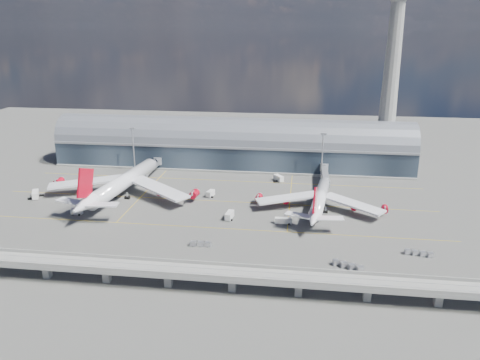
# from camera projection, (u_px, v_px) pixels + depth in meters

# --- Properties ---
(ground) EXTENTS (500.00, 500.00, 0.00)m
(ground) POSITION_uv_depth(u_px,v_px,m) (205.00, 218.00, 196.94)
(ground) COLOR #474744
(ground) RESTS_ON ground
(taxi_lines) EXTENTS (200.00, 80.12, 0.01)m
(taxi_lines) POSITION_uv_depth(u_px,v_px,m) (214.00, 199.00, 217.74)
(taxi_lines) COLOR gold
(taxi_lines) RESTS_ON ground
(terminal) EXTENTS (200.00, 30.00, 28.00)m
(terminal) POSITION_uv_depth(u_px,v_px,m) (232.00, 146.00, 266.78)
(terminal) COLOR #1D2631
(terminal) RESTS_ON ground
(control_tower) EXTENTS (19.00, 19.00, 103.00)m
(control_tower) POSITION_uv_depth(u_px,v_px,m) (391.00, 76.00, 248.16)
(control_tower) COLOR gray
(control_tower) RESTS_ON ground
(guideway) EXTENTS (220.00, 8.50, 7.20)m
(guideway) POSITION_uv_depth(u_px,v_px,m) (168.00, 271.00, 143.51)
(guideway) COLOR gray
(guideway) RESTS_ON ground
(floodlight_mast_left) EXTENTS (3.00, 0.70, 25.70)m
(floodlight_mast_left) POSITION_uv_depth(u_px,v_px,m) (134.00, 150.00, 250.71)
(floodlight_mast_left) COLOR gray
(floodlight_mast_left) RESTS_ON ground
(floodlight_mast_right) EXTENTS (3.00, 0.70, 25.70)m
(floodlight_mast_right) POSITION_uv_depth(u_px,v_px,m) (322.00, 156.00, 238.13)
(floodlight_mast_right) COLOR gray
(floodlight_mast_right) RESTS_ON ground
(airliner_left) EXTENTS (74.06, 77.89, 23.73)m
(airliner_left) POSITION_uv_depth(u_px,v_px,m) (121.00, 183.00, 218.43)
(airliner_left) COLOR white
(airliner_left) RESTS_ON ground
(airliner_right) EXTENTS (57.74, 60.39, 19.16)m
(airliner_right) POSITION_uv_depth(u_px,v_px,m) (320.00, 200.00, 202.88)
(airliner_right) COLOR white
(airliner_right) RESTS_ON ground
(jet_bridge_left) EXTENTS (4.40, 28.00, 7.25)m
(jet_bridge_left) POSITION_uv_depth(u_px,v_px,m) (152.00, 166.00, 250.31)
(jet_bridge_left) COLOR gray
(jet_bridge_left) RESTS_ON ground
(jet_bridge_right) EXTENTS (4.40, 32.00, 7.25)m
(jet_bridge_right) POSITION_uv_depth(u_px,v_px,m) (325.00, 174.00, 236.97)
(jet_bridge_right) COLOR gray
(jet_bridge_right) RESTS_ON ground
(service_truck_0) EXTENTS (5.92, 8.25, 3.28)m
(service_truck_0) POSITION_uv_depth(u_px,v_px,m) (35.00, 194.00, 218.87)
(service_truck_0) COLOR silver
(service_truck_0) RESTS_ON ground
(service_truck_1) EXTENTS (4.82, 2.54, 2.74)m
(service_truck_1) POSITION_uv_depth(u_px,v_px,m) (77.00, 212.00, 199.60)
(service_truck_1) COLOR silver
(service_truck_1) RESTS_ON ground
(service_truck_2) EXTENTS (7.13, 2.35, 2.57)m
(service_truck_2) POSITION_uv_depth(u_px,v_px,m) (283.00, 221.00, 190.37)
(service_truck_2) COLOR silver
(service_truck_2) RESTS_ON ground
(service_truck_3) EXTENTS (3.26, 6.60, 3.06)m
(service_truck_3) POSITION_uv_depth(u_px,v_px,m) (229.00, 215.00, 195.10)
(service_truck_3) COLOR silver
(service_truck_3) RESTS_ON ground
(service_truck_4) EXTENTS (3.65, 5.49, 2.92)m
(service_truck_4) POSITION_uv_depth(u_px,v_px,m) (210.00, 194.00, 220.76)
(service_truck_4) COLOR silver
(service_truck_4) RESTS_ON ground
(service_truck_5) EXTENTS (5.76, 6.71, 3.12)m
(service_truck_5) POSITION_uv_depth(u_px,v_px,m) (279.00, 178.00, 242.53)
(service_truck_5) COLOR silver
(service_truck_5) RESTS_ON ground
(cargo_train_0) EXTENTS (8.03, 2.13, 1.78)m
(cargo_train_0) POSITION_uv_depth(u_px,v_px,m) (201.00, 244.00, 170.94)
(cargo_train_0) COLOR gray
(cargo_train_0) RESTS_ON ground
(cargo_train_1) EXTENTS (10.61, 6.15, 1.82)m
(cargo_train_1) POSITION_uv_depth(u_px,v_px,m) (348.00, 266.00, 155.50)
(cargo_train_1) COLOR gray
(cargo_train_1) RESTS_ON ground
(cargo_train_2) EXTENTS (10.05, 3.45, 1.66)m
(cargo_train_2) POSITION_uv_depth(u_px,v_px,m) (419.00, 253.00, 164.11)
(cargo_train_2) COLOR gray
(cargo_train_2) RESTS_ON ground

